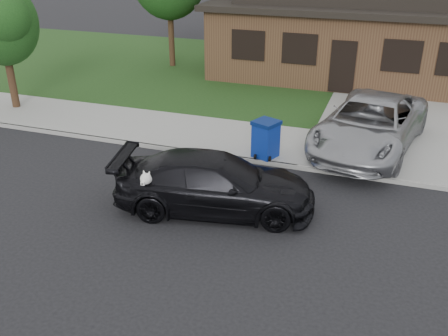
% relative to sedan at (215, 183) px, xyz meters
% --- Properties ---
extents(ground, '(120.00, 120.00, 0.00)m').
position_rel_sedan_xyz_m(ground, '(-2.29, -0.59, -0.70)').
color(ground, black).
rests_on(ground, ground).
extents(sidewalk, '(60.00, 3.00, 0.12)m').
position_rel_sedan_xyz_m(sidewalk, '(-2.29, 4.41, -0.64)').
color(sidewalk, gray).
rests_on(sidewalk, ground).
extents(curb, '(60.00, 0.12, 0.12)m').
position_rel_sedan_xyz_m(curb, '(-2.29, 2.91, -0.64)').
color(curb, gray).
rests_on(curb, ground).
extents(lawn, '(60.00, 13.00, 0.13)m').
position_rel_sedan_xyz_m(lawn, '(-2.29, 12.41, -0.64)').
color(lawn, '#193814').
rests_on(lawn, ground).
extents(driveway, '(4.50, 13.00, 0.14)m').
position_rel_sedan_xyz_m(driveway, '(3.71, 9.41, -0.63)').
color(driveway, gray).
rests_on(driveway, ground).
extents(sedan, '(5.13, 2.88, 1.40)m').
position_rel_sedan_xyz_m(sedan, '(0.00, 0.00, 0.00)').
color(sedan, black).
rests_on(sedan, ground).
extents(minivan, '(3.58, 6.01, 1.56)m').
position_rel_sedan_xyz_m(minivan, '(3.25, 4.83, 0.22)').
color(minivan, '#9FA1A6').
rests_on(minivan, driveway).
extents(recycling_bin, '(0.87, 0.87, 1.12)m').
position_rel_sedan_xyz_m(recycling_bin, '(0.42, 3.22, -0.02)').
color(recycling_bin, navy).
rests_on(recycling_bin, sidewalk).
extents(house, '(12.60, 8.60, 4.65)m').
position_rel_sedan_xyz_m(house, '(1.71, 14.40, 1.43)').
color(house, '#422B1C').
rests_on(house, ground).
extents(tree_2, '(2.73, 2.60, 4.59)m').
position_rel_sedan_xyz_m(tree_2, '(-9.67, 4.52, 2.56)').
color(tree_2, '#332114').
rests_on(tree_2, ground).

